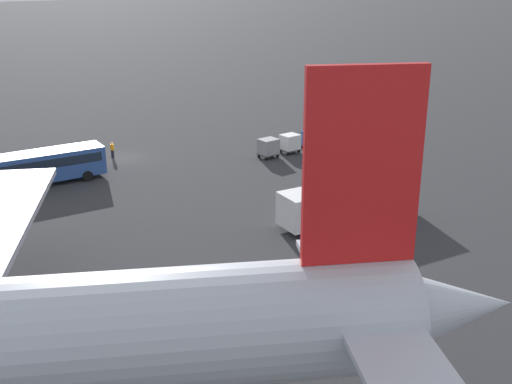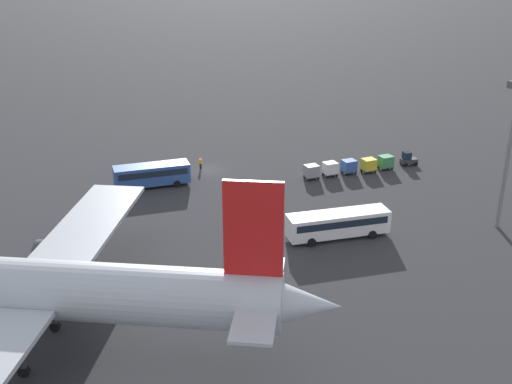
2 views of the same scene
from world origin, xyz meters
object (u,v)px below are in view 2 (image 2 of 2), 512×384
at_px(shuttle_bus_far, 338,223).
at_px(cargo_cart_green, 386,162).
at_px(cargo_cart_blue, 349,166).
at_px(cargo_cart_grey, 312,171).
at_px(worker_person, 200,163).
at_px(baggage_tug, 408,159).
at_px(cargo_cart_yellow, 369,165).
at_px(airplane, 12,288).
at_px(shuttle_bus_near, 152,174).
at_px(cargo_cart_white, 330,168).

relative_size(shuttle_bus_far, cargo_cart_green, 5.59).
xyz_separation_m(cargo_cart_blue, cargo_cart_grey, (6.00, 0.34, 0.00)).
bearing_deg(cargo_cart_green, worker_person, -17.79).
bearing_deg(baggage_tug, cargo_cart_grey, 5.52).
bearing_deg(cargo_cart_yellow, worker_person, -20.82).
relative_size(shuttle_bus_far, baggage_tug, 4.95).
xyz_separation_m(cargo_cart_green, cargo_cart_grey, (11.99, 0.42, 0.00)).
height_order(shuttle_bus_far, cargo_cart_blue, shuttle_bus_far).
bearing_deg(cargo_cart_green, airplane, 31.00).
bearing_deg(shuttle_bus_near, cargo_cart_green, 173.78).
bearing_deg(cargo_cart_white, shuttle_bus_far, 68.96).
distance_m(airplane, worker_person, 46.12).
relative_size(baggage_tug, cargo_cart_white, 1.13).
bearing_deg(shuttle_bus_far, cargo_cart_green, -128.68).
height_order(shuttle_bus_far, cargo_cart_yellow, shuttle_bus_far).
distance_m(shuttle_bus_far, cargo_cart_grey, 18.61).
xyz_separation_m(airplane, cargo_cart_blue, (-44.56, -30.30, -4.97)).
distance_m(cargo_cart_white, cargo_cart_grey, 3.01).
bearing_deg(shuttle_bus_near, cargo_cart_white, 171.32).
height_order(cargo_cart_blue, cargo_cart_grey, same).
relative_size(worker_person, cargo_cart_green, 0.80).
relative_size(airplane, baggage_tug, 20.90).
distance_m(cargo_cart_green, cargo_cart_grey, 12.00).
bearing_deg(shuttle_bus_near, baggage_tug, 175.29).
height_order(shuttle_bus_near, cargo_cart_green, shuttle_bus_near).
distance_m(airplane, shuttle_bus_near, 38.05).
relative_size(airplane, shuttle_bus_near, 4.96).
relative_size(shuttle_bus_far, cargo_cart_yellow, 5.59).
distance_m(baggage_tug, worker_person, 31.25).
distance_m(worker_person, cargo_cart_grey, 16.69).
xyz_separation_m(worker_person, cargo_cart_white, (-17.17, 8.53, 0.32)).
height_order(airplane, baggage_tug, airplane).
distance_m(airplane, cargo_cart_grey, 49.09).
distance_m(shuttle_bus_far, cargo_cart_yellow, 22.38).
distance_m(cargo_cart_yellow, cargo_cart_grey, 8.99).
xyz_separation_m(cargo_cart_yellow, cargo_cart_white, (6.00, -0.28, 0.00)).
bearing_deg(shuttle_bus_far, cargo_cart_grey, -100.46).
height_order(baggage_tug, cargo_cart_grey, baggage_tug).
bearing_deg(airplane, cargo_cart_white, -120.20).
bearing_deg(cargo_cart_white, cargo_cart_green, -179.14).
relative_size(cargo_cart_blue, cargo_cart_grey, 1.00).
bearing_deg(shuttle_bus_far, worker_person, -67.26).
bearing_deg(cargo_cart_yellow, airplane, 32.21).
bearing_deg(cargo_cart_blue, shuttle_bus_far, 61.37).
bearing_deg(cargo_cart_blue, cargo_cart_yellow, 173.66).
distance_m(cargo_cart_green, cargo_cart_white, 9.00).
relative_size(shuttle_bus_far, cargo_cart_grey, 5.59).
xyz_separation_m(shuttle_bus_near, cargo_cart_white, (-25.10, 3.79, -0.68)).
distance_m(shuttle_bus_far, worker_person, 28.79).
distance_m(cargo_cart_green, cargo_cart_blue, 6.00).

